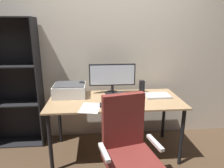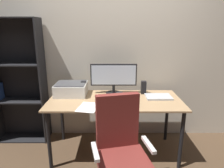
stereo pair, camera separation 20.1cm
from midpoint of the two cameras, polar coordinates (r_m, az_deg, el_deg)
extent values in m
plane|color=#4C3826|center=(2.80, 2.97, -18.77)|extent=(12.00, 12.00, 0.00)
cube|color=beige|center=(2.86, 2.80, 9.99)|extent=(6.40, 0.10, 2.60)
cube|color=tan|center=(2.46, 3.21, -4.62)|extent=(1.62, 0.74, 0.02)
cylinder|color=black|center=(2.42, -15.22, -15.32)|extent=(0.04, 0.04, 0.72)
cylinder|color=black|center=(2.50, 21.52, -14.81)|extent=(0.04, 0.04, 0.72)
cylinder|color=black|center=(2.95, -12.11, -9.16)|extent=(0.04, 0.04, 0.72)
cylinder|color=black|center=(3.02, 17.29, -8.95)|extent=(0.04, 0.04, 0.72)
cylinder|color=black|center=(2.67, 2.65, -2.57)|extent=(0.20, 0.20, 0.01)
cylinder|color=black|center=(2.66, 2.66, -1.43)|extent=(0.04, 0.04, 0.10)
cube|color=black|center=(2.61, 2.72, 2.62)|extent=(0.60, 0.03, 0.29)
cube|color=silver|center=(2.59, 2.73, 2.55)|extent=(0.57, 0.01, 0.26)
cube|color=black|center=(2.26, 2.20, -6.02)|extent=(0.29, 0.12, 0.02)
cube|color=black|center=(2.29, 8.27, -5.64)|extent=(0.08, 0.11, 0.03)
cylinder|color=black|center=(2.42, 4.58, -3.51)|extent=(0.08, 0.08, 0.10)
cube|color=black|center=(2.43, 5.68, -3.39)|extent=(0.02, 0.01, 0.05)
cube|color=#B7BABC|center=(2.60, 15.34, -3.57)|extent=(0.32, 0.23, 0.02)
cube|color=black|center=(2.65, -5.92, -1.01)|extent=(0.06, 0.07, 0.17)
cube|color=black|center=(2.69, 11.16, -1.00)|extent=(0.06, 0.07, 0.17)
cube|color=silver|center=(2.63, -9.40, -1.52)|extent=(0.40, 0.34, 0.15)
cube|color=#424244|center=(2.61, -9.48, 0.18)|extent=(0.37, 0.31, 0.01)
cube|color=white|center=(2.22, -4.19, -6.64)|extent=(0.26, 0.33, 0.00)
cube|color=maroon|center=(1.88, 6.48, -21.40)|extent=(0.53, 0.53, 0.08)
cube|color=maroon|center=(1.90, 4.68, -10.43)|extent=(0.41, 0.16, 0.52)
cube|color=silver|center=(1.77, -1.38, -18.81)|extent=(0.10, 0.26, 0.03)
cube|color=silver|center=(1.91, 13.54, -16.54)|extent=(0.10, 0.26, 0.03)
cube|color=black|center=(2.86, -17.10, 0.30)|extent=(0.02, 0.28, 1.72)
cube|color=black|center=(3.11, -22.65, 0.95)|extent=(0.73, 0.01, 1.72)
cube|color=black|center=(3.30, -21.95, -14.10)|extent=(0.69, 0.26, 0.02)
cube|color=black|center=(3.06, -23.08, -4.36)|extent=(0.69, 0.26, 0.02)
cube|color=black|center=(2.93, -24.15, 5.14)|extent=(0.69, 0.26, 0.02)
cube|color=black|center=(2.90, -25.50, 16.71)|extent=(0.69, 0.26, 0.02)
camera|label=1|loc=(0.10, -87.61, 0.67)|focal=32.01mm
camera|label=2|loc=(0.10, 92.39, -0.67)|focal=32.01mm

